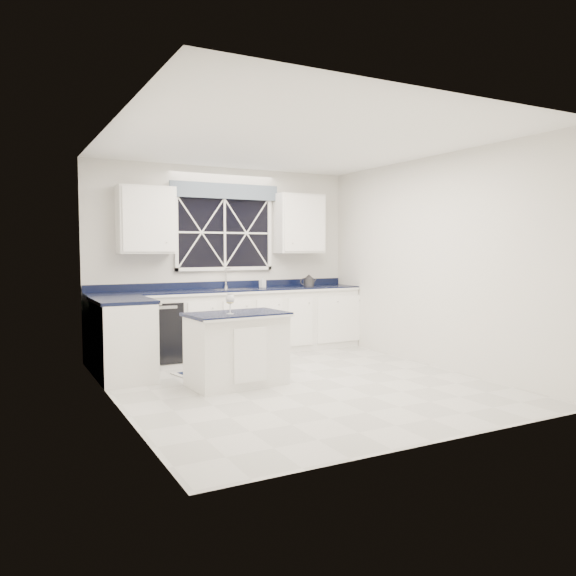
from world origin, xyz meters
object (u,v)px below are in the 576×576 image
dishwasher (156,331)px  faucet (227,277)px  island (237,349)px  kettle (309,281)px  soap_bottle (263,282)px  wine_glass (230,300)px

dishwasher → faucet: size_ratio=2.72×
island → kettle: (1.93, 1.75, 0.62)m
dishwasher → soap_bottle: (1.64, 0.11, 0.61)m
faucet → kettle: (1.29, -0.17, -0.07)m
island → soap_bottle: size_ratio=6.83×
island → wine_glass: bearing=-146.6°
dishwasher → wine_glass: size_ratio=3.63×
faucet → kettle: size_ratio=1.19×
island → kettle: kettle is taller
faucet → wine_glass: 2.14m
dishwasher → soap_bottle: soap_bottle is taller
island → wine_glass: wine_glass is taller
dishwasher → faucet: (1.10, 0.19, 0.69)m
kettle → wine_glass: 2.74m
faucet → soap_bottle: bearing=-9.3°
faucet → kettle: faucet is taller
dishwasher → kettle: kettle is taller
faucet → island: (-0.64, -1.91, -0.69)m
wine_glass → soap_bottle: bearing=55.9°
faucet → island: 2.13m
dishwasher → island: 1.78m
faucet → soap_bottle: faucet is taller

